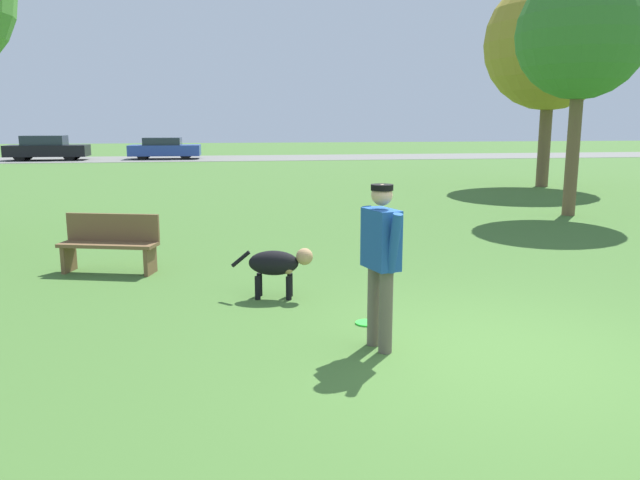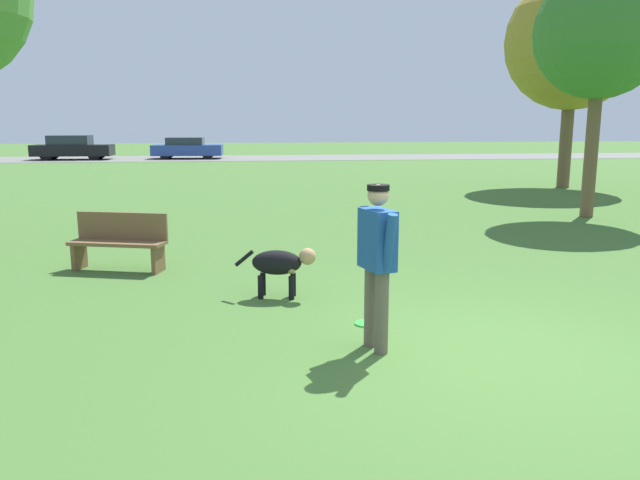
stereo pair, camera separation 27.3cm
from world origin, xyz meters
TOP-DOWN VIEW (x-y plane):
  - ground_plane at (0.00, 0.00)m, footprint 120.00×120.00m
  - far_road_strip at (0.00, 32.48)m, footprint 120.00×6.00m
  - person at (-1.02, 0.31)m, footprint 0.32×0.67m
  - dog at (-1.82, 2.22)m, footprint 1.02×0.43m
  - frisbee at (-0.97, 1.06)m, footprint 0.24×0.24m
  - tree_near_right at (5.56, 8.08)m, footprint 2.87×2.87m
  - tree_far_right at (8.25, 14.27)m, footprint 4.28×4.28m
  - parked_car_black at (-12.00, 32.09)m, footprint 4.36×1.76m
  - parked_car_blue at (-5.57, 32.28)m, footprint 4.08×1.97m
  - park_bench at (-4.09, 3.99)m, footprint 1.46×0.78m

SIDE VIEW (x-z plane):
  - ground_plane at x=0.00m, z-range 0.00..0.00m
  - far_road_strip at x=0.00m, z-range 0.00..0.01m
  - frisbee at x=-0.97m, z-range 0.00..0.02m
  - dog at x=-1.82m, z-range 0.11..0.75m
  - park_bench at x=-4.09m, z-range 0.03..0.87m
  - parked_car_blue at x=-5.57m, z-range 0.00..1.24m
  - parked_car_black at x=-12.00m, z-range -0.01..1.37m
  - person at x=-1.02m, z-range 0.14..1.73m
  - tree_near_right at x=5.56m, z-range 1.29..6.80m
  - tree_far_right at x=8.25m, z-range 1.23..8.02m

